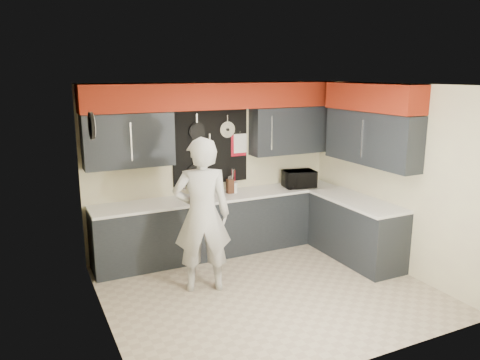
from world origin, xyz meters
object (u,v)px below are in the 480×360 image
coffee_maker (198,188)px  knife_block (230,186)px  person (202,215)px  microwave (299,179)px  utensil_crock (233,187)px

coffee_maker → knife_block: bearing=23.0°
person → microwave: bearing=-138.2°
coffee_maker → person: person is taller
knife_block → person: person is taller
knife_block → utensil_crock: size_ratio=1.31×
person → knife_block: bearing=-112.3°
coffee_maker → person: 1.07m
microwave → person: 2.27m
microwave → utensil_crock: (-1.11, 0.15, -0.05)m
knife_block → person: 1.42m
utensil_crock → person: 1.47m
microwave → utensil_crock: 1.12m
knife_block → coffee_maker: size_ratio=0.69×
coffee_maker → microwave: bearing=12.0°
coffee_maker → person: bearing=-94.7°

